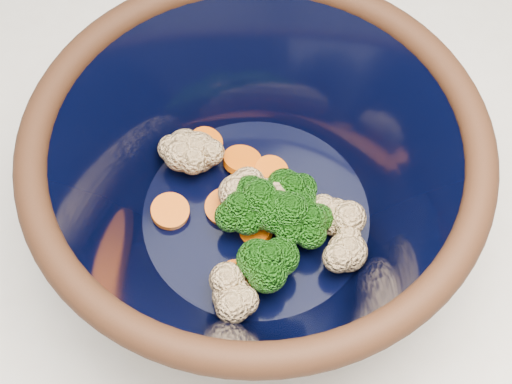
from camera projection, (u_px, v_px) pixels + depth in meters
mixing_bowl at (256, 183)px, 0.51m from camera, size 0.36×0.36×0.14m
vegetable_pile at (263, 208)px, 0.52m from camera, size 0.13×0.17×0.05m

